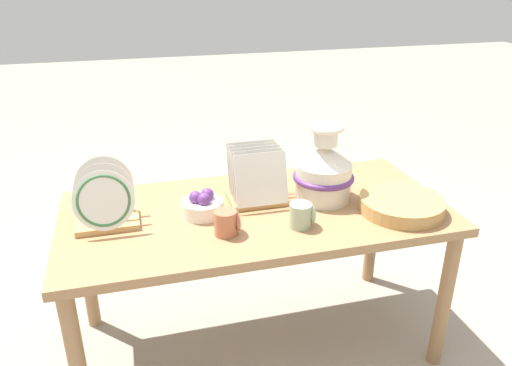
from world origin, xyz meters
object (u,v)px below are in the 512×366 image
(dish_rack_round_plates, at_px, (105,205))
(wicker_charger_stack, at_px, (401,205))
(fruit_bowl, at_px, (202,205))
(mug_terracotta_glaze, at_px, (227,222))
(dish_rack_square_plates, at_px, (257,182))
(mug_sage_glaze, at_px, (302,215))
(ceramic_vase, at_px, (324,170))

(dish_rack_round_plates, distance_m, wicker_charger_stack, 1.09)
(dish_rack_round_plates, bearing_deg, fruit_bowl, -0.83)
(wicker_charger_stack, distance_m, mug_terracotta_glaze, 0.67)
(wicker_charger_stack, bearing_deg, fruit_bowl, 167.29)
(wicker_charger_stack, bearing_deg, dish_rack_round_plates, 171.01)
(dish_rack_square_plates, xyz_separation_m, mug_terracotta_glaze, (-0.17, -0.22, -0.04))
(dish_rack_square_plates, bearing_deg, fruit_bowl, -164.89)
(mug_sage_glaze, height_order, mug_terracotta_glaze, same)
(mug_terracotta_glaze, bearing_deg, ceramic_vase, 22.91)
(dish_rack_square_plates, relative_size, mug_sage_glaze, 2.45)
(fruit_bowl, bearing_deg, mug_sage_glaze, -28.93)
(ceramic_vase, xyz_separation_m, dish_rack_square_plates, (-0.26, 0.04, -0.04))
(dish_rack_round_plates, distance_m, mug_sage_glaze, 0.69)
(dish_rack_square_plates, xyz_separation_m, wicker_charger_stack, (0.51, -0.23, -0.06))
(fruit_bowl, bearing_deg, mug_terracotta_glaze, -70.36)
(dish_rack_round_plates, xyz_separation_m, wicker_charger_stack, (1.07, -0.17, -0.06))
(dish_rack_square_plates, relative_size, fruit_bowl, 1.40)
(dish_rack_round_plates, relative_size, mug_terracotta_glaze, 2.53)
(dish_rack_square_plates, bearing_deg, mug_sage_glaze, -67.21)
(mug_terracotta_glaze, bearing_deg, mug_sage_glaze, -3.38)
(mug_sage_glaze, bearing_deg, fruit_bowl, 151.07)
(ceramic_vase, xyz_separation_m, mug_sage_glaze, (-0.16, -0.20, -0.08))
(dish_rack_square_plates, distance_m, wicker_charger_stack, 0.56)
(ceramic_vase, bearing_deg, fruit_bowl, -178.12)
(wicker_charger_stack, bearing_deg, mug_terracotta_glaze, 179.92)
(mug_sage_glaze, relative_size, mug_terracotta_glaze, 1.00)
(mug_terracotta_glaze, relative_size, fruit_bowl, 0.57)
(wicker_charger_stack, relative_size, mug_terracotta_glaze, 3.54)
(mug_sage_glaze, bearing_deg, dish_rack_round_plates, 164.54)
(ceramic_vase, bearing_deg, dish_rack_round_plates, -179.24)
(ceramic_vase, bearing_deg, wicker_charger_stack, -36.24)
(wicker_charger_stack, relative_size, fruit_bowl, 2.02)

